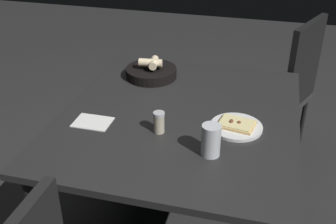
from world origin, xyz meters
name	(u,v)px	position (x,y,z in m)	size (l,w,h in m)	color
dining_table	(179,124)	(0.00, 0.00, 0.68)	(1.05, 1.19, 0.73)	black
pizza_plate	(236,126)	(0.26, -0.06, 0.74)	(0.22, 0.22, 0.04)	white
bread_basket	(152,72)	(-0.24, 0.34, 0.76)	(0.27, 0.27, 0.11)	black
beer_glass	(211,142)	(0.19, -0.28, 0.79)	(0.07, 0.07, 0.13)	silver
pepper_shaker	(159,123)	(-0.05, -0.17, 0.77)	(0.05, 0.05, 0.09)	#BFB299
napkin	(93,122)	(-0.35, -0.18, 0.74)	(0.16, 0.12, 0.00)	white
chair_far	(283,85)	(0.46, 0.85, 0.53)	(0.58, 0.58, 0.96)	#2D2D2D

